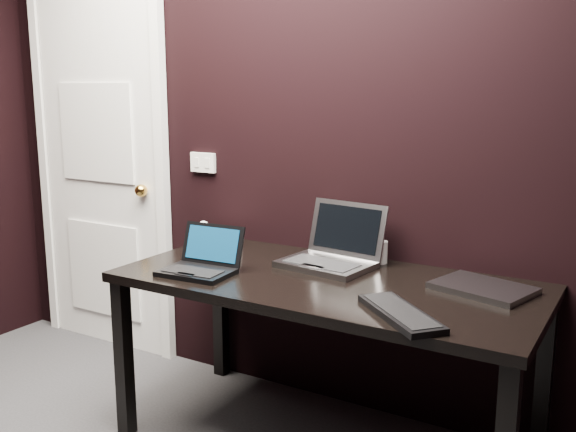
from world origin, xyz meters
The scene contains 11 objects.
wall_back centered at (0.00, 1.80, 1.30)m, with size 4.00×4.00×0.00m, color black.
door centered at (-1.35, 1.78, 1.04)m, with size 0.99×0.10×2.14m.
wall_switch centered at (-0.62, 1.79, 1.12)m, with size 0.15×0.02×0.10m.
desk centered at (0.30, 1.40, 0.66)m, with size 1.70×0.80×0.74m.
netbook centered at (-0.19, 1.21, 0.78)m, with size 0.31×0.28×0.19m.
silver_laptop centered at (0.23, 1.59, 0.79)m, with size 0.41×0.38×0.26m.
ext_keyboard centered at (0.72, 1.13, 0.75)m, with size 0.39×0.36×0.03m.
closed_laptop centered at (0.89, 1.56, 0.75)m, with size 0.40×0.33×0.02m.
desk_phone centered at (-0.43, 1.63, 0.78)m, with size 0.24×0.23×0.12m.
mobile_phone centered at (-0.37, 1.48, 0.77)m, with size 0.05×0.05×0.09m.
pen_cup centered at (0.39, 1.73, 0.79)m, with size 0.09×0.09×0.23m.
Camera 1 is at (1.43, -0.82, 1.49)m, focal length 40.00 mm.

